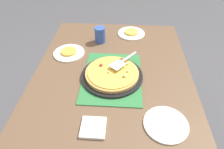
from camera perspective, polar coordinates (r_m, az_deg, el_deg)
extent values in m
plane|color=#4C4C51|center=(1.83, 0.00, -18.44)|extent=(8.00, 8.00, 0.00)
cube|color=brown|center=(1.25, 0.00, -1.21)|extent=(1.40, 1.00, 0.03)
cube|color=brown|center=(2.04, -11.25, 3.77)|extent=(0.07, 0.07, 0.72)
cube|color=brown|center=(2.01, 13.85, 2.73)|extent=(0.07, 0.07, 0.72)
cube|color=#2D753D|center=(1.23, 0.00, -0.59)|extent=(0.48, 0.36, 0.01)
cylinder|color=black|center=(1.23, 0.00, -0.25)|extent=(0.38, 0.38, 0.01)
cylinder|color=tan|center=(1.22, 0.00, 0.35)|extent=(0.33, 0.33, 0.02)
cylinder|color=#EAB747|center=(1.21, 0.00, 0.82)|extent=(0.30, 0.30, 0.01)
sphere|color=#E5CC7F|center=(1.20, 4.60, 0.87)|extent=(0.02, 0.02, 0.02)
sphere|color=#E5CC7F|center=(1.17, 3.68, -0.42)|extent=(0.02, 0.02, 0.02)
sphere|color=#E5CC7F|center=(1.24, -0.13, 2.71)|extent=(0.02, 0.02, 0.02)
sphere|color=#338433|center=(1.28, 2.28, 3.95)|extent=(0.03, 0.03, 0.03)
sphere|color=#E5CC7F|center=(1.19, -0.94, 0.66)|extent=(0.02, 0.02, 0.02)
sphere|color=red|center=(1.29, 2.81, 4.27)|extent=(0.02, 0.02, 0.02)
sphere|color=#E5CC7F|center=(1.26, 4.35, 3.17)|extent=(0.02, 0.02, 0.02)
sphere|color=red|center=(1.25, -3.19, 2.73)|extent=(0.02, 0.02, 0.02)
sphere|color=#338433|center=(1.25, 0.93, 2.77)|extent=(0.02, 0.02, 0.02)
cylinder|color=white|center=(1.46, -12.28, 6.09)|extent=(0.22, 0.22, 0.01)
cylinder|color=white|center=(1.67, 5.56, 11.71)|extent=(0.22, 0.22, 0.01)
cylinder|color=white|center=(1.03, 15.26, -13.66)|extent=(0.22, 0.22, 0.01)
cylinder|color=gold|center=(1.46, -12.36, 6.51)|extent=(0.11, 0.11, 0.02)
cylinder|color=#EAB747|center=(1.67, 5.59, 12.10)|extent=(0.11, 0.11, 0.02)
cylinder|color=#3351AD|center=(1.54, -3.47, 11.37)|extent=(0.08, 0.08, 0.12)
cube|color=silver|center=(1.22, 1.60, 2.78)|extent=(0.11, 0.11, 0.00)
cube|color=#B2B2B7|center=(1.29, 5.01, 5.10)|extent=(0.12, 0.10, 0.01)
cube|color=white|center=(0.99, -5.40, -14.97)|extent=(0.12, 0.12, 0.02)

